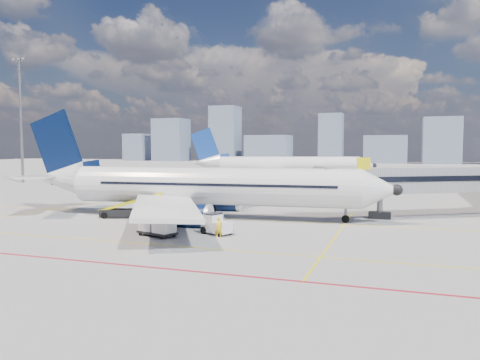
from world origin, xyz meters
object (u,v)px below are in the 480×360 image
at_px(belt_loader, 125,211).
at_px(ramp_worker, 219,227).
at_px(main_aircraft, 197,187).
at_px(baggage_tug, 216,224).
at_px(second_aircraft, 281,166).
at_px(cargo_dolly, 157,224).

relative_size(belt_loader, ramp_worker, 4.05).
distance_m(main_aircraft, baggage_tug, 10.06).
relative_size(second_aircraft, ramp_worker, 24.04).
bearing_deg(main_aircraft, cargo_dolly, -88.84).
height_order(second_aircraft, cargo_dolly, second_aircraft).
bearing_deg(belt_loader, baggage_tug, -40.93).
xyz_separation_m(second_aircraft, ramp_worker, (11.01, -65.36, -2.39)).
height_order(second_aircraft, ramp_worker, second_aircraft).
bearing_deg(baggage_tug, ramp_worker, -34.52).
height_order(main_aircraft, ramp_worker, main_aircraft).
height_order(main_aircraft, cargo_dolly, main_aircraft).
bearing_deg(ramp_worker, main_aircraft, 75.00).
distance_m(second_aircraft, ramp_worker, 66.32).
bearing_deg(cargo_dolly, ramp_worker, 30.66).
bearing_deg(belt_loader, cargo_dolly, -61.23).
height_order(belt_loader, ramp_worker, belt_loader).
xyz_separation_m(main_aircraft, baggage_tug, (5.38, -8.16, -2.39)).
height_order(main_aircraft, belt_loader, main_aircraft).
distance_m(second_aircraft, belt_loader, 58.63).
bearing_deg(ramp_worker, second_aircraft, 51.37).
distance_m(belt_loader, ramp_worker, 14.82).
bearing_deg(cargo_dolly, baggage_tug, 48.08).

